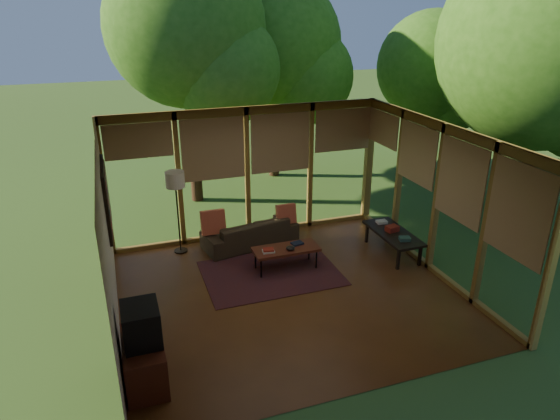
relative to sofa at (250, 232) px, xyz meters
name	(u,v)px	position (x,y,z in m)	size (l,w,h in m)	color
floor	(289,293)	(0.11, -2.00, -0.28)	(5.50, 5.50, 0.00)	brown
ceiling	(290,136)	(0.11, -2.00, 2.42)	(5.50, 5.50, 0.00)	silver
wall_left	(108,245)	(-2.64, -2.00, 1.07)	(0.04, 5.00, 2.70)	beige
wall_front	(364,302)	(0.11, -4.50, 1.07)	(5.50, 0.04, 2.70)	beige
window_wall_back	(247,173)	(0.11, 0.50, 1.07)	(5.50, 0.12, 2.70)	olive
window_wall_right	(437,199)	(2.86, -2.00, 1.07)	(0.12, 5.00, 2.70)	olive
exterior_lawn	(423,141)	(8.11, 6.00, -0.29)	(40.00, 40.00, 0.00)	#345520
tree_nw	(186,27)	(-0.56, 2.93, 3.78)	(3.56, 3.56, 5.84)	#3B2215
tree_ne	(272,45)	(1.88, 4.21, 3.26)	(3.61, 3.61, 5.35)	#3B2215
tree_se	(548,42)	(5.88, -0.83, 3.57)	(4.27, 4.27, 5.99)	#3B2215
tree_far	(432,67)	(6.13, 3.17, 2.66)	(3.00, 3.00, 4.45)	#3B2215
rug	(271,273)	(0.03, -1.26, -0.27)	(2.41, 1.70, 0.01)	maroon
sofa	(250,232)	(0.00, 0.00, 0.00)	(1.89, 0.74, 0.55)	#382C1C
pillow_left	(213,223)	(-0.75, -0.05, 0.34)	(0.46, 0.15, 0.46)	#9C200E
pillow_right	(286,214)	(0.75, -0.05, 0.30)	(0.40, 0.13, 0.40)	#9C200E
ct_book_lower	(268,251)	(-0.01, -1.23, 0.16)	(0.21, 0.16, 0.03)	beige
ct_book_upper	(268,250)	(-0.01, -1.23, 0.19)	(0.19, 0.14, 0.03)	maroon
ct_book_side	(297,243)	(0.59, -1.10, 0.16)	(0.21, 0.15, 0.03)	black
ct_bowl	(290,248)	(0.39, -1.28, 0.18)	(0.16, 0.16, 0.07)	black
media_cabinet	(144,361)	(-2.36, -3.37, 0.02)	(0.50, 1.00, 0.60)	#5E2719
television	(141,324)	(-2.34, -3.37, 0.57)	(0.45, 0.55, 0.50)	black
console_book_a	(405,239)	(2.51, -1.67, 0.21)	(0.20, 0.14, 0.07)	#30544D
console_book_b	(392,229)	(2.51, -1.22, 0.23)	(0.23, 0.17, 0.11)	maroon
console_book_c	(382,222)	(2.51, -0.82, 0.21)	(0.20, 0.15, 0.06)	beige
floor_lamp	(175,184)	(-1.38, 0.15, 1.13)	(0.36, 0.36, 1.65)	black
coffee_table	(286,250)	(0.34, -1.18, 0.11)	(1.20, 0.50, 0.43)	#5E2719
side_console	(393,234)	(2.51, -1.27, 0.13)	(0.60, 1.40, 0.46)	black
wall_painting	(107,198)	(-2.60, -0.60, 1.27)	(0.06, 1.35, 1.15)	black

